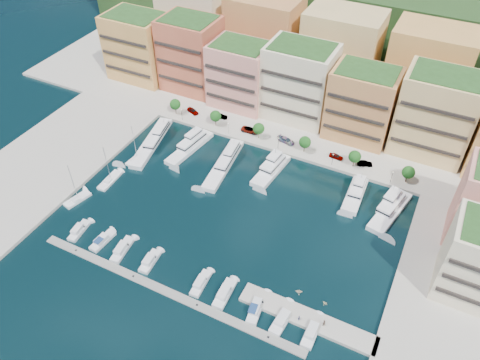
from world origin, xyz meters
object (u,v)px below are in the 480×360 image
(cruiser_8, at_px, (283,319))
(yacht_3, at_px, (272,168))
(car_0, at_px, (193,111))
(car_1, at_px, (221,116))
(tree_2, at_px, (259,129))
(tender_3, at_px, (325,303))
(tree_0, at_px, (175,104))
(yacht_5, at_px, (356,193))
(person_0, at_px, (299,318))
(cruiser_9, at_px, (312,332))
(sailboat_1, at_px, (110,181))
(yacht_1, at_px, (191,146))
(car_2, at_px, (250,130))
(cruiser_6, at_px, (224,294))
(car_4, at_px, (336,156))
(car_5, at_px, (365,164))
(tree_3, at_px, (305,142))
(sailboat_2, at_px, (137,159))
(cruiser_2, at_px, (122,249))
(sailboat_0, at_px, (77,200))
(lamppost_2, at_px, (278,141))
(tree_1, at_px, (216,116))
(person_1, at_px, (324,323))
(yacht_2, at_px, (225,161))
(lamppost_4, at_px, (392,175))
(car_3, at_px, (286,140))
(lamppost_1, at_px, (228,127))
(lamppost_3, at_px, (333,158))
(cruiser_1, at_px, (102,241))
(yacht_6, at_px, (391,209))
(tender_1, at_px, (299,291))
(cruiser_3, at_px, (150,261))
(tree_5, at_px, (408,172))
(tree_4, at_px, (355,157))
(yacht_0, at_px, (153,140))
(cruiser_7, at_px, (256,308))
(cruiser_5, at_px, (201,283))
(cruiser_0, at_px, (79,231))

(cruiser_8, bearing_deg, yacht_3, 116.56)
(car_0, bearing_deg, car_1, -61.43)
(tree_2, xyz_separation_m, tender_3, (40.25, -49.76, -4.39))
(cruiser_8, bearing_deg, tree_0, 138.26)
(yacht_5, distance_m, person_0, 45.58)
(cruiser_9, relative_size, sailboat_1, 0.65)
(yacht_1, xyz_separation_m, car_2, (13.70, 15.59, 0.72))
(cruiser_6, distance_m, car_0, 75.96)
(car_4, distance_m, car_5, 9.00)
(tree_3, xyz_separation_m, sailboat_2, (-45.92, -26.46, -4.42))
(cruiser_2, bearing_deg, sailboat_1, 134.88)
(sailboat_0, bearing_deg, cruiser_6, -9.89)
(lamppost_2, xyz_separation_m, cruiser_2, (-19.39, -55.79, -3.28))
(tree_2, relative_size, lamppost_2, 1.35)
(tree_1, xyz_separation_m, person_1, (57.82, -55.77, -2.79))
(lamppost_2, height_order, yacht_2, yacht_2)
(lamppost_4, relative_size, car_3, 0.73)
(lamppost_1, xyz_separation_m, yacht_3, (20.21, -9.97, -2.62))
(lamppost_3, relative_size, cruiser_1, 0.54)
(cruiser_9, relative_size, car_1, 1.85)
(sailboat_0, relative_size, car_5, 2.89)
(tree_0, distance_m, yacht_6, 79.89)
(car_1, bearing_deg, person_0, -157.00)
(yacht_5, relative_size, tender_1, 8.92)
(cruiser_3, height_order, car_1, car_1)
(lamppost_2, bearing_deg, cruiser_9, -60.11)
(tree_5, bearing_deg, car_5, 171.59)
(yacht_1, xyz_separation_m, cruiser_6, (35.95, -44.30, -0.54))
(cruiser_8, bearing_deg, lamppost_3, 97.27)
(yacht_2, xyz_separation_m, person_1, (45.82, -39.89, 0.74))
(yacht_6, bearing_deg, cruiser_6, -122.36)
(yacht_5, bearing_deg, car_5, 94.82)
(lamppost_2, height_order, cruiser_8, lamppost_2)
(tree_5, bearing_deg, tree_2, 180.00)
(tree_4, distance_m, cruiser_9, 58.80)
(car_2, bearing_deg, sailboat_1, 141.21)
(person_0, bearing_deg, yacht_0, 22.96)
(lamppost_2, bearing_deg, cruiser_7, -71.56)
(cruiser_6, xyz_separation_m, person_0, (18.22, 1.10, 1.23))
(yacht_1, distance_m, car_5, 55.05)
(car_4, bearing_deg, cruiser_5, 170.32)
(tree_0, xyz_separation_m, cruiser_7, (58.61, -58.12, -4.17))
(sailboat_0, height_order, car_5, sailboat_0)
(tree_5, distance_m, cruiser_9, 58.78)
(sailboat_1, distance_m, tender_1, 65.74)
(tree_0, relative_size, cruiser_0, 0.73)
(yacht_2, xyz_separation_m, car_1, (-12.49, 20.26, 0.55))
(yacht_2, height_order, yacht_3, same)
(cruiser_0, distance_m, cruiser_1, 7.88)
(lamppost_1, distance_m, cruiser_3, 56.33)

